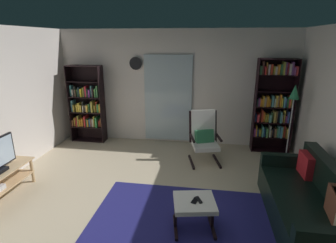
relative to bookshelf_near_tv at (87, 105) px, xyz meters
The scene contains 13 objects.
ground_plane 3.46m from the bookshelf_near_tv, 52.17° to the right, with size 7.02×7.02×0.00m, color #C8B696.
wall_back 2.11m from the bookshelf_near_tv, ahead, with size 5.60×0.06×2.60m, color silver.
glass_door_panel 1.92m from the bookshelf_near_tv, ahead, with size 1.10×0.01×2.00m, color silver.
area_rug 3.84m from the bookshelf_near_tv, 47.23° to the right, with size 2.47×1.78×0.01m, color navy.
bookshelf_near_tv is the anchor object (origin of this frame).
bookshelf_near_sofa 4.21m from the bookshelf_near_tv, ahead, with size 0.79×0.30×2.00m.
leather_sofa 4.94m from the bookshelf_near_tv, 30.94° to the right, with size 0.83×1.93×0.82m.
lounge_armchair 2.90m from the bookshelf_near_tv, 14.98° to the right, with size 0.69×0.76×1.02m.
ottoman 3.97m from the bookshelf_near_tv, 46.29° to the right, with size 0.60×0.57×0.42m.
tv_remote 3.99m from the bookshelf_near_tv, 45.63° to the right, with size 0.04×0.14×0.02m, color black.
cell_phone 3.97m from the bookshelf_near_tv, 46.27° to the right, with size 0.07×0.14×0.01m, color black.
floor_lamp_by_shelf 4.46m from the bookshelf_near_tv, ahead, with size 0.22×0.22×1.58m.
wall_clock 1.54m from the bookshelf_near_tv, ahead, with size 0.29×0.03×0.29m.
Camera 1 is at (0.78, -3.15, 2.37)m, focal length 28.55 mm.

